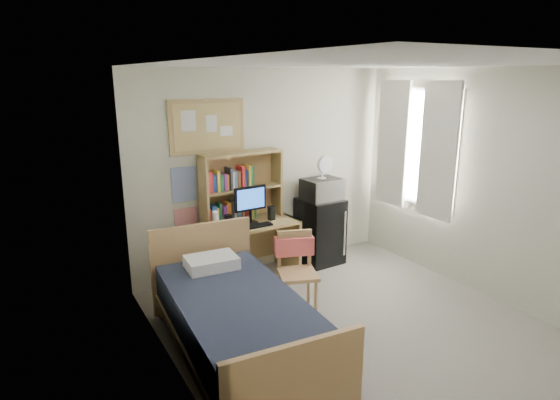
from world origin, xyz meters
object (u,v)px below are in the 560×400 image
mini_fridge (320,231)px  bed (239,328)px  speaker_left (228,221)px  desk_chair (298,274)px  microwave (322,189)px  desk_fan (322,168)px  desk (249,251)px  bulletin_board (207,126)px  monitor (250,206)px  speaker_right (271,213)px

mini_fridge → bed: (-1.94, -1.52, -0.15)m
bed → speaker_left: bearing=73.1°
desk_chair → bed: bearing=-133.7°
bed → microwave: (1.94, 1.50, 0.74)m
mini_fridge → speaker_left: size_ratio=5.47×
mini_fridge → desk_fan: bearing=-90.0°
desk → desk_fan: desk_fan is taller
desk → desk_chair: bearing=-87.4°
mini_fridge → speaker_left: 1.46m
desk → desk_fan: (1.11, 0.02, 0.94)m
bulletin_board → mini_fridge: bearing=-10.3°
bulletin_board → mini_fridge: 2.10m
bulletin_board → microwave: size_ratio=1.92×
bed → bulletin_board: bearing=79.4°
desk_fan → bulletin_board: bearing=165.7°
mini_fridge → monitor: (-1.10, -0.10, 0.53)m
monitor → speaker_left: 0.33m
bulletin_board → speaker_left: 1.15m
desk_chair → bed: desk_chair is taller
bulletin_board → speaker_left: bulletin_board is taller
mini_fridge → speaker_left: (-1.40, -0.11, 0.39)m
mini_fridge → desk: bearing=178.7°
bulletin_board → bed: bulletin_board is taller
monitor → speaker_right: (0.30, 0.01, -0.13)m
bulletin_board → desk_fan: (1.47, -0.29, -0.60)m
speaker_left → desk_fan: 1.49m
mini_fridge → speaker_right: (-0.80, -0.08, 0.39)m
speaker_left → monitor: bearing=0.0°
monitor → desk_fan: 1.16m
speaker_left → microwave: size_ratio=0.33×
desk → microwave: 1.29m
bed → speaker_left: speaker_left is taller
desk → mini_fridge: (1.10, 0.04, 0.07)m
speaker_left → microwave: bearing=1.2°
bed → microwave: 2.56m
monitor → speaker_right: 0.33m
speaker_right → bed: bearing=-130.9°
desk_chair → speaker_right: speaker_right is taller
desk → monitor: 0.60m
bulletin_board → desk_fan: 1.62m
mini_fridge → bed: size_ratio=0.42×
bulletin_board → speaker_right: (0.67, -0.35, -1.08)m
bulletin_board → monitor: bulletin_board is taller
bulletin_board → desk: bearing=-39.7°
bulletin_board → speaker_right: bearing=-27.7°
monitor → speaker_right: monitor is taller
desk → monitor: monitor is taller
speaker_left → desk_fan: desk_fan is taller
desk_fan → speaker_right: bearing=-178.7°
mini_fridge → bed: mini_fridge is taller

